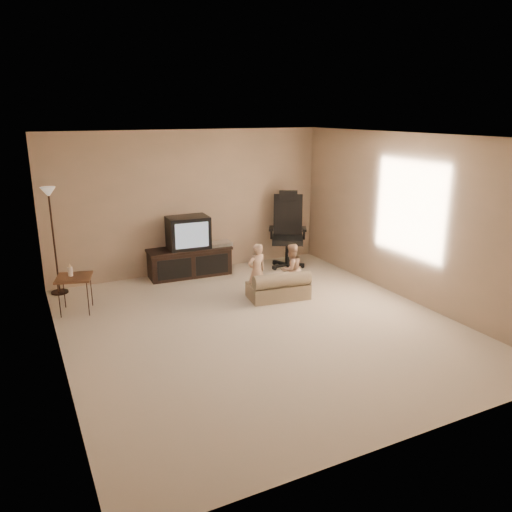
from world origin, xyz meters
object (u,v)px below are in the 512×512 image
at_px(floor_lamp, 51,217).
at_px(toddler_right, 291,269).
at_px(child_sofa, 279,288).
at_px(toddler_left, 257,271).
at_px(side_table, 74,278).
at_px(office_chair, 288,240).
at_px(tv_stand, 189,251).

xyz_separation_m(floor_lamp, toddler_right, (3.30, -1.66, -0.83)).
xyz_separation_m(child_sofa, toddler_left, (-0.29, 0.19, 0.25)).
xyz_separation_m(side_table, floor_lamp, (-0.15, 0.92, 0.72)).
bearing_deg(child_sofa, office_chair, 63.64).
xyz_separation_m(tv_stand, toddler_right, (1.13, -1.60, -0.03)).
relative_size(floor_lamp, toddler_left, 1.95).
bearing_deg(floor_lamp, side_table, -80.97).
xyz_separation_m(floor_lamp, child_sofa, (3.02, -1.77, -1.06)).
height_order(tv_stand, toddler_left, tv_stand).
bearing_deg(toddler_left, child_sofa, 138.79).
relative_size(office_chair, toddler_left, 1.60).
xyz_separation_m(office_chair, side_table, (-3.83, -0.57, 0.01)).
relative_size(office_chair, floor_lamp, 0.82).
xyz_separation_m(toddler_left, toddler_right, (0.57, -0.07, -0.03)).
bearing_deg(toddler_left, floor_lamp, -39.27).
distance_m(tv_stand, side_table, 2.20).
bearing_deg(floor_lamp, tv_stand, -1.55).
xyz_separation_m(side_table, child_sofa, (2.88, -0.85, -0.33)).
relative_size(floor_lamp, toddler_right, 2.08).
xyz_separation_m(side_table, toddler_right, (3.15, -0.74, -0.11)).
height_order(tv_stand, toddler_right, tv_stand).
relative_size(side_table, floor_lamp, 0.42).
bearing_deg(floor_lamp, toddler_left, -30.19).
height_order(office_chair, toddler_right, office_chair).
height_order(tv_stand, side_table, tv_stand).
bearing_deg(child_sofa, toddler_left, 155.40).
height_order(side_table, child_sofa, side_table).
bearing_deg(tv_stand, office_chair, -6.11).
distance_m(office_chair, side_table, 3.87).
bearing_deg(office_chair, child_sofa, -94.02).
height_order(office_chair, floor_lamp, floor_lamp).
bearing_deg(tv_stand, toddler_right, -51.65).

